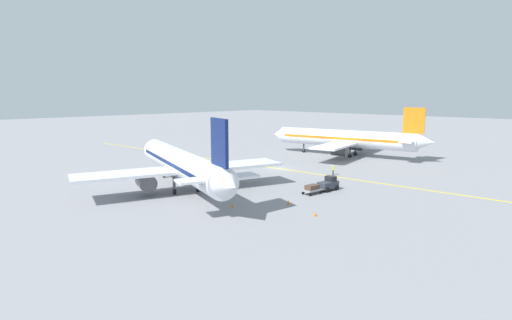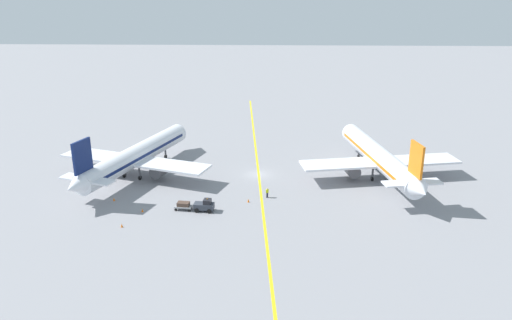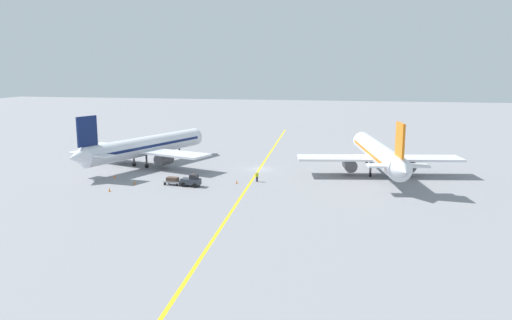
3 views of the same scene
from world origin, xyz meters
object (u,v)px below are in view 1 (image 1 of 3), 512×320
at_px(airplane_adjacent_stand, 346,139).
at_px(traffic_cone_far_edge, 233,205).
at_px(baggage_tug_dark, 328,184).
at_px(traffic_cone_mid_apron, 333,178).
at_px(traffic_cone_near_nose, 288,202).
at_px(airplane_at_gate, 182,164).
at_px(ground_crew_worker, 333,170).
at_px(baggage_cart_trailing, 312,188).
at_px(traffic_cone_by_wingtip, 315,214).

distance_m(airplane_adjacent_stand, traffic_cone_far_edge, 45.53).
xyz_separation_m(baggage_tug_dark, traffic_cone_mid_apron, (6.47, 3.46, -0.63)).
distance_m(traffic_cone_near_nose, traffic_cone_mid_apron, 16.37).
relative_size(airplane_at_gate, ground_crew_worker, 20.57).
distance_m(airplane_at_gate, traffic_cone_near_nose, 15.96).
bearing_deg(airplane_adjacent_stand, ground_crew_worker, -153.91).
bearing_deg(baggage_tug_dark, traffic_cone_far_edge, 167.66).
distance_m(baggage_tug_dark, ground_crew_worker, 10.85).
height_order(baggage_cart_trailing, ground_crew_worker, ground_crew_worker).
relative_size(traffic_cone_near_nose, traffic_cone_mid_apron, 1.00).
distance_m(baggage_tug_dark, traffic_cone_mid_apron, 7.36).
distance_m(baggage_cart_trailing, traffic_cone_mid_apron, 10.24).
height_order(airplane_adjacent_stand, traffic_cone_mid_apron, airplane_adjacent_stand).
distance_m(ground_crew_worker, traffic_cone_far_edge, 24.42).
bearing_deg(traffic_cone_mid_apron, baggage_cart_trailing, -162.30).
bearing_deg(baggage_cart_trailing, traffic_cone_near_nose, -171.10).
xyz_separation_m(baggage_tug_dark, traffic_cone_near_nose, (-9.39, -0.60, -0.63)).
bearing_deg(airplane_adjacent_stand, baggage_tug_dark, -152.73).
bearing_deg(traffic_cone_near_nose, baggage_tug_dark, 3.68).
xyz_separation_m(traffic_cone_mid_apron, traffic_cone_far_edge, (-21.36, -0.21, 0.00)).
relative_size(airplane_adjacent_stand, ground_crew_worker, 21.07).
bearing_deg(airplane_adjacent_stand, traffic_cone_near_nose, -157.95).
bearing_deg(traffic_cone_far_edge, baggage_cart_trailing, -14.04).
xyz_separation_m(baggage_cart_trailing, ground_crew_worker, (12.71, 5.01, 0.15)).
relative_size(airplane_at_gate, baggage_cart_trailing, 12.64).
bearing_deg(airplane_at_gate, ground_crew_worker, -20.75).
height_order(airplane_at_gate, baggage_tug_dark, airplane_at_gate).
height_order(airplane_at_gate, traffic_cone_mid_apron, airplane_at_gate).
xyz_separation_m(airplane_at_gate, traffic_cone_far_edge, (-0.84, -11.01, -3.43)).
bearing_deg(airplane_at_gate, baggage_tug_dark, -45.43).
relative_size(ground_crew_worker, traffic_cone_mid_apron, 3.05).
xyz_separation_m(airplane_adjacent_stand, traffic_cone_mid_apron, (-22.52, -11.48, -3.43)).
distance_m(baggage_tug_dark, traffic_cone_by_wingtip, 12.46).
distance_m(ground_crew_worker, traffic_cone_mid_apron, 3.58).
bearing_deg(baggage_cart_trailing, traffic_cone_mid_apron, 17.70).
bearing_deg(baggage_cart_trailing, ground_crew_worker, 21.53).
bearing_deg(traffic_cone_far_edge, traffic_cone_mid_apron, 0.55).
bearing_deg(baggage_cart_trailing, airplane_at_gate, 127.75).
bearing_deg(traffic_cone_mid_apron, airplane_adjacent_stand, 27.01).
xyz_separation_m(airplane_at_gate, baggage_tug_dark, (14.05, -14.27, -2.81)).
distance_m(airplane_at_gate, baggage_cart_trailing, 17.84).
relative_size(traffic_cone_near_nose, traffic_cone_far_edge, 1.00).
distance_m(airplane_at_gate, traffic_cone_far_edge, 11.56).
distance_m(baggage_tug_dark, baggage_cart_trailing, 3.30).
bearing_deg(traffic_cone_by_wingtip, airplane_adjacent_stand, 27.27).
bearing_deg(airplane_at_gate, baggage_cart_trailing, -52.25).
xyz_separation_m(traffic_cone_mid_apron, traffic_cone_by_wingtip, (-17.52, -9.16, 0.00)).
height_order(baggage_tug_dark, traffic_cone_mid_apron, baggage_tug_dark).
xyz_separation_m(traffic_cone_near_nose, traffic_cone_mid_apron, (15.85, 4.07, 0.00)).
bearing_deg(traffic_cone_near_nose, traffic_cone_by_wingtip, -108.16).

